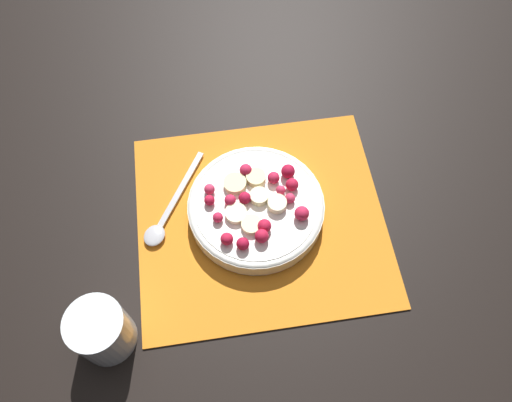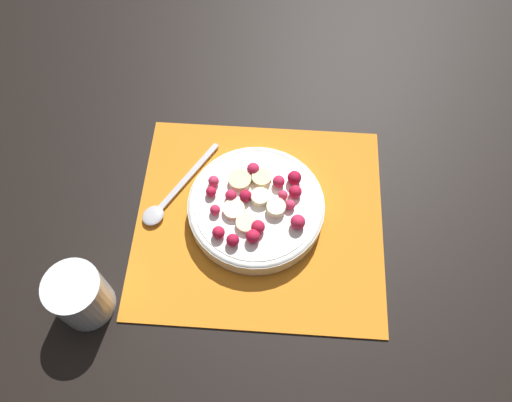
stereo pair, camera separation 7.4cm
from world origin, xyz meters
name	(u,v)px [view 1 (the left image)]	position (x,y,z in m)	size (l,w,h in m)	color
ground_plane	(261,219)	(0.00, 0.00, 0.00)	(3.00, 3.00, 0.00)	black
placemat	(261,218)	(0.00, 0.00, 0.00)	(0.38, 0.35, 0.01)	orange
fruit_bowl	(256,207)	(0.01, -0.01, 0.03)	(0.21, 0.21, 0.05)	silver
spoon	(165,218)	(0.15, -0.02, 0.01)	(0.11, 0.16, 0.01)	#B2B2B7
drinking_glass	(102,331)	(0.23, 0.15, 0.04)	(0.08, 0.08, 0.09)	white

